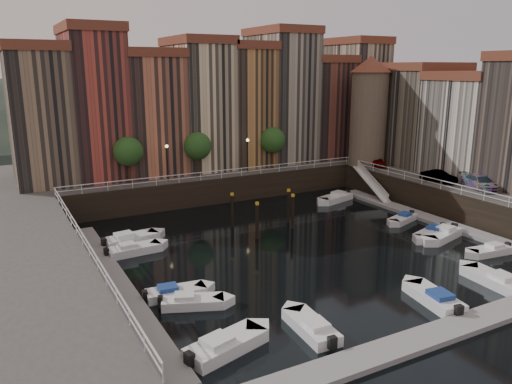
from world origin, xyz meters
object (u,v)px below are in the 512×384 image
car_b (439,177)px  car_c (480,183)px  gangway (371,182)px  boat_left_1 (191,302)px  mooring_pilings (268,213)px  car_a (375,162)px  corner_tower (369,109)px  boat_left_2 (175,293)px  boat_left_0 (225,346)px

car_b → car_c: car_c is taller
gangway → boat_left_1: (-29.60, -16.57, -1.58)m
mooring_pilings → car_a: car_a is taller
mooring_pilings → boat_left_1: bearing=-136.6°
mooring_pilings → car_b: 20.27m
corner_tower → boat_left_1: corner_tower is taller
gangway → car_a: (3.00, 2.86, 1.78)m
corner_tower → car_b: 13.70m
mooring_pilings → car_b: size_ratio=1.55×
gangway → car_c: bearing=-70.1°
corner_tower → mooring_pilings: bearing=-155.3°
gangway → mooring_pilings: bearing=-164.7°
car_a → car_b: (-0.05, -10.40, -0.05)m
gangway → boat_left_1: size_ratio=1.90×
car_a → car_c: 14.70m
car_b → car_c: (1.31, -4.25, 0.07)m
car_b → boat_left_1: bearing=-177.4°
boat_left_2 → boat_left_0: bearing=-82.7°
corner_tower → boat_left_1: 39.96m
boat_left_0 → boat_left_2: boat_left_0 is taller
gangway → car_c: car_c is taller
corner_tower → car_a: bearing=-86.5°
mooring_pilings → boat_left_1: 17.37m
boat_left_2 → car_c: car_c is taller
gangway → boat_left_0: bearing=-143.0°
corner_tower → car_a: 6.70m
boat_left_1 → boat_left_2: same height
car_a → car_c: car_c is taller
boat_left_0 → gangway: bearing=21.1°
gangway → boat_left_2: bearing=-154.0°
corner_tower → car_b: bearing=-89.8°
boat_left_2 → corner_tower: bearing=36.3°
boat_left_0 → car_b: car_b is taller
boat_left_1 → car_c: size_ratio=0.89×
boat_left_1 → car_b: size_ratio=1.11×
car_a → car_b: 10.40m
boat_left_1 → car_c: car_c is taller
mooring_pilings → car_a: size_ratio=1.50×
boat_left_0 → corner_tower: bearing=23.6°
mooring_pilings → boat_left_2: 16.55m
corner_tower → mooring_pilings: size_ratio=2.26×
car_a → boat_left_2: bearing=-137.0°
boat_left_0 → boat_left_1: size_ratio=1.21×
gangway → car_a: bearing=43.7°
boat_left_2 → car_a: size_ratio=1.08×
car_b → corner_tower: bearing=77.3°
boat_left_1 → boat_left_2: size_ratio=1.00×
boat_left_1 → corner_tower: bearing=55.0°
mooring_pilings → car_b: (19.97, -2.88, 2.00)m
boat_left_1 → car_a: (32.60, 19.43, 3.36)m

